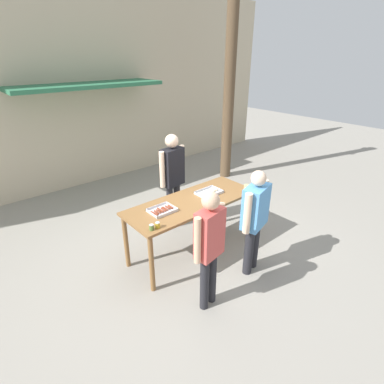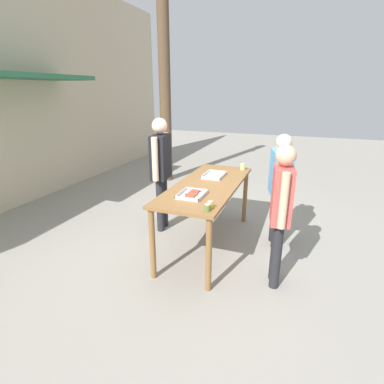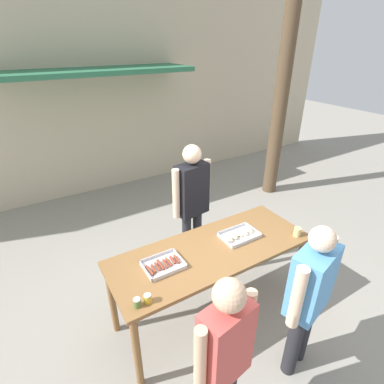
% 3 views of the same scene
% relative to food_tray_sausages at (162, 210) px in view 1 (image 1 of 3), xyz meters
% --- Properties ---
extents(ground_plane, '(24.00, 24.00, 0.00)m').
position_rel_food_tray_sausages_xyz_m(ground_plane, '(0.55, -0.03, -0.96)').
color(ground_plane, gray).
extents(building_facade_back, '(12.00, 1.11, 4.50)m').
position_rel_food_tray_sausages_xyz_m(building_facade_back, '(0.55, 3.95, 1.30)').
color(building_facade_back, beige).
rests_on(building_facade_back, ground).
extents(serving_table, '(2.16, 0.83, 0.94)m').
position_rel_food_tray_sausages_xyz_m(serving_table, '(0.55, -0.03, -0.13)').
color(serving_table, brown).
rests_on(serving_table, ground).
extents(food_tray_sausages, '(0.38, 0.30, 0.04)m').
position_rel_food_tray_sausages_xyz_m(food_tray_sausages, '(0.00, 0.00, 0.00)').
color(food_tray_sausages, silver).
rests_on(food_tray_sausages, serving_table).
extents(food_tray_buns, '(0.42, 0.29, 0.06)m').
position_rel_food_tray_sausages_xyz_m(food_tray_buns, '(0.93, -0.00, 0.01)').
color(food_tray_buns, silver).
rests_on(food_tray_buns, serving_table).
extents(condiment_jar_mustard, '(0.06, 0.06, 0.08)m').
position_rel_food_tray_sausages_xyz_m(condiment_jar_mustard, '(-0.40, -0.33, 0.03)').
color(condiment_jar_mustard, '#567A38').
rests_on(condiment_jar_mustard, serving_table).
extents(condiment_jar_ketchup, '(0.06, 0.06, 0.08)m').
position_rel_food_tray_sausages_xyz_m(condiment_jar_ketchup, '(-0.31, -0.33, 0.03)').
color(condiment_jar_ketchup, gold).
rests_on(condiment_jar_ketchup, serving_table).
extents(beer_cup, '(0.08, 0.08, 0.10)m').
position_rel_food_tray_sausages_xyz_m(beer_cup, '(1.49, -0.32, 0.04)').
color(beer_cup, '#DBC67A').
rests_on(beer_cup, serving_table).
extents(person_server_behind_table, '(0.58, 0.27, 1.79)m').
position_rel_food_tray_sausages_xyz_m(person_server_behind_table, '(0.83, 0.83, 0.12)').
color(person_server_behind_table, '#232328').
rests_on(person_server_behind_table, ground).
extents(person_customer_holding_hotdog, '(0.53, 0.26, 1.65)m').
position_rel_food_tray_sausages_xyz_m(person_customer_holding_hotdog, '(-0.05, -1.06, 0.03)').
color(person_customer_holding_hotdog, '#232328').
rests_on(person_customer_holding_hotdog, ground).
extents(person_customer_with_cup, '(0.63, 0.36, 1.62)m').
position_rel_food_tray_sausages_xyz_m(person_customer_with_cup, '(0.93, -0.96, -0.00)').
color(person_customer_with_cup, '#232328').
rests_on(person_customer_with_cup, ground).
extents(utility_pole, '(1.10, 0.27, 5.16)m').
position_rel_food_tray_sausages_xyz_m(utility_pole, '(3.44, 1.98, 1.68)').
color(utility_pole, brown).
rests_on(utility_pole, ground).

